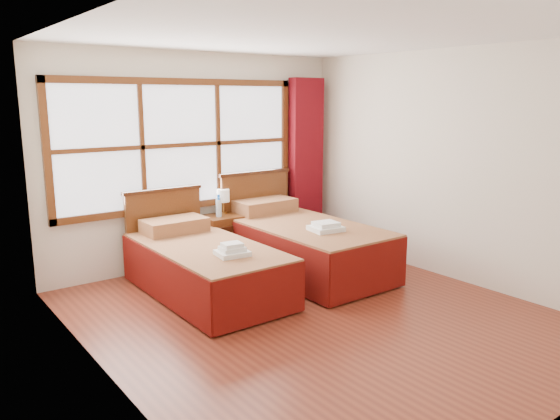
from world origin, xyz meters
TOP-DOWN VIEW (x-y plane):
  - floor at (0.00, 0.00)m, footprint 4.50×4.50m
  - ceiling at (0.00, 0.00)m, footprint 4.50×4.50m
  - wall_back at (0.00, 2.25)m, footprint 4.00×0.00m
  - wall_left at (-2.00, 0.00)m, footprint 0.00×4.50m
  - wall_right at (2.00, 0.00)m, footprint 0.00×4.50m
  - window at (-0.25, 2.21)m, footprint 3.16×0.06m
  - curtain at (1.60, 2.11)m, footprint 0.50×0.16m
  - bed_left at (-0.55, 1.20)m, footprint 1.04×2.06m
  - bed_right at (0.76, 1.20)m, footprint 1.14×2.21m
  - nightstand at (0.16, 1.99)m, footprint 0.46×0.46m
  - towels_left at (-0.52, 0.65)m, footprint 0.33×0.30m
  - towels_right at (0.73, 0.70)m, footprint 0.38×0.35m
  - lamp at (0.25, 2.10)m, footprint 0.16×0.16m
  - bottle_near at (0.12, 1.99)m, footprint 0.07×0.07m
  - bottle_far at (0.10, 1.96)m, footprint 0.06×0.06m

SIDE VIEW (x-z plane):
  - floor at x=0.00m, z-range 0.00..0.00m
  - nightstand at x=0.16m, z-range 0.00..0.62m
  - bed_left at x=-0.55m, z-range -0.20..0.81m
  - bed_right at x=0.76m, z-range -0.22..0.90m
  - towels_left at x=-0.52m, z-range 0.53..0.65m
  - towels_right at x=0.73m, z-range 0.59..0.69m
  - bottle_far at x=0.10m, z-range 0.61..0.85m
  - bottle_near at x=0.12m, z-range 0.60..0.88m
  - lamp at x=0.25m, z-range 0.68..0.99m
  - curtain at x=1.60m, z-range 0.02..2.32m
  - wall_back at x=0.00m, z-range -0.70..3.30m
  - wall_left at x=-2.00m, z-range -0.95..3.55m
  - wall_right at x=2.00m, z-range -0.95..3.55m
  - window at x=-0.25m, z-range 0.72..2.28m
  - ceiling at x=0.00m, z-range 2.60..2.60m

